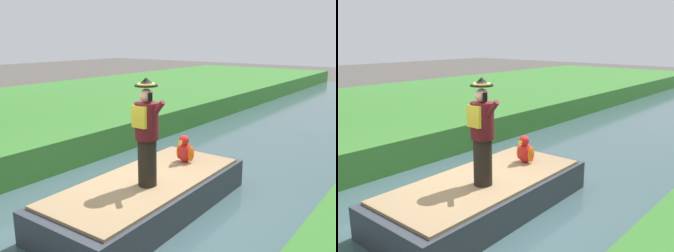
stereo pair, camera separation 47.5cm
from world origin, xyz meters
The scene contains 5 objects.
ground_plane centered at (0.00, 0.00, 0.00)m, with size 80.00×80.00×0.00m, color #4C4742.
canal_water centered at (0.00, 0.00, 0.05)m, with size 5.65×48.00×0.10m, color #3D565B.
boat centered at (0.00, 0.17, 0.40)m, with size 1.92×4.25×0.61m.
person_pirate centered at (0.18, -0.05, 1.64)m, with size 0.61×0.42×1.85m.
parrot_plush centered at (0.00, 1.35, 0.95)m, with size 0.36×0.34×0.57m.
Camera 1 is at (4.01, -4.57, 3.17)m, focal length 39.31 mm.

